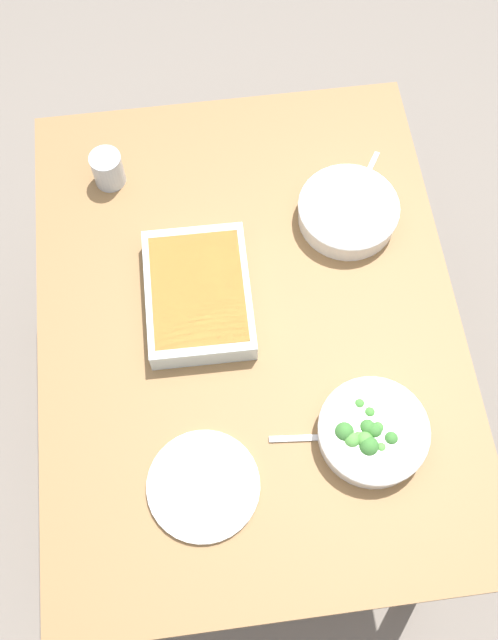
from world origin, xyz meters
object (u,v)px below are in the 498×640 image
Objects in this scene: stew_bowl at (348,211)px; spoon_by_broccoli at (326,437)px; side_plate at (203,486)px; drink_cup at (108,170)px; baking_dish at (198,294)px; spoon_by_stew at (360,189)px; broccoli_bowl at (372,432)px.

stew_bowl reaches higher than spoon_by_broccoli.
side_plate is at bearing 145.63° from stew_bowl.
baking_dish is at bearing -152.77° from drink_cup.
spoon_by_stew is at bearing -100.05° from drink_cup.
spoon_by_stew is at bearing -31.97° from stew_bowl.
broccoli_bowl is 1.00× the size of side_plate.
broccoli_bowl is 0.09m from spoon_by_broccoli.
broccoli_bowl reaches higher than stew_bowl.
broccoli_bowl is at bearing -138.09° from baking_dish.
broccoli_bowl is at bearing -144.72° from drink_cup.
stew_bowl is 0.55m from drink_cup.
spoon_by_broccoli is at bearing -146.66° from baking_dish.
side_plate is (-0.56, 0.38, -0.03)m from stew_bowl.
stew_bowl is 0.75× the size of baking_dish.
stew_bowl is 1.29× the size of spoon_by_broccoli.
baking_dish is (0.34, 0.31, 0.00)m from broccoli_bowl.
spoon_by_broccoli is (-0.50, 0.13, -0.03)m from stew_bowl.
baking_dish is 0.40m from side_plate.
spoon_by_broccoli is at bearing 162.60° from spoon_by_stew.
baking_dish is 1.38× the size of side_plate.
broccoli_bowl is at bearing 174.91° from stew_bowl.
spoon_by_stew is at bearing -34.10° from side_plate.
baking_dish is at bearing -4.52° from side_plate.
drink_cup is (0.17, 0.53, 0.01)m from stew_bowl.
side_plate is (-0.40, 0.03, -0.03)m from baking_dish.
broccoli_bowl is 0.46m from baking_dish.
baking_dish is at bearing 33.34° from spoon_by_broccoli.
baking_dish is at bearing 114.74° from stew_bowl.
drink_cup reaches higher than spoon_by_broccoli.
broccoli_bowl is 1.39× the size of spoon_by_stew.
broccoli_bowl reaches higher than side_plate.
stew_bowl is at bearing -108.36° from drink_cup.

